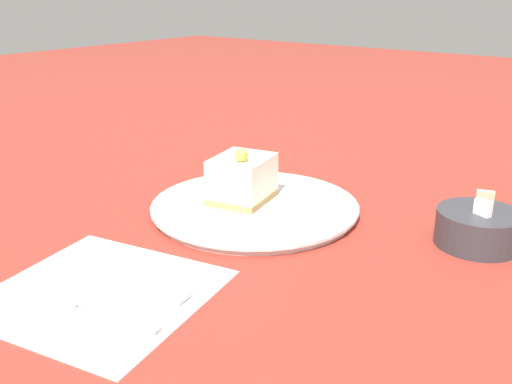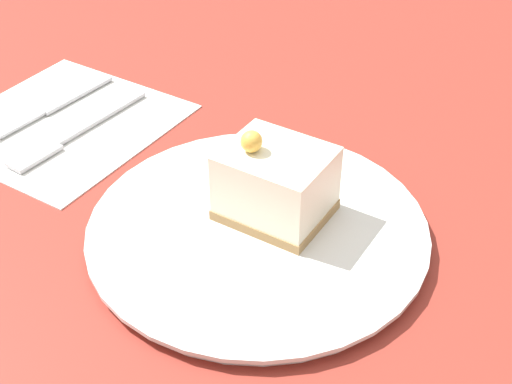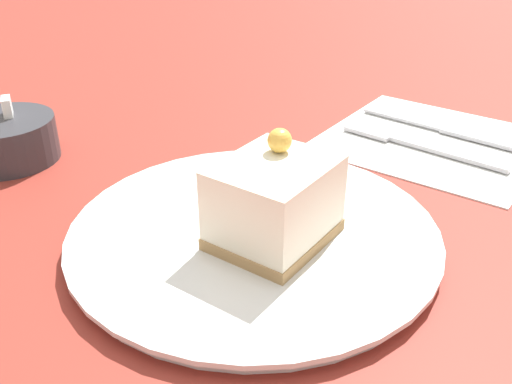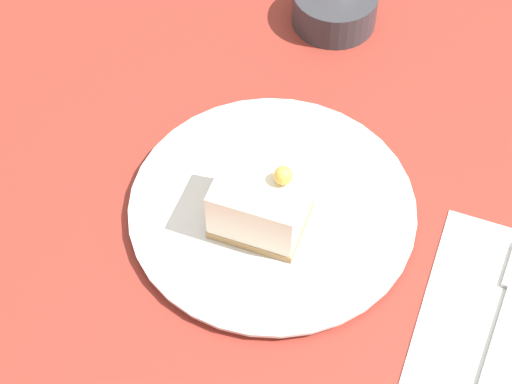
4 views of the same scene
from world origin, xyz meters
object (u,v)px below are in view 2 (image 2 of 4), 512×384
Objects in this scene: plate at (261,232)px; knife at (56,105)px; cake_slice at (273,182)px; fork at (70,135)px.

knife is (0.30, -0.00, -0.00)m from plate.
fork is (0.23, 0.04, -0.04)m from cake_slice.
cake_slice is at bearing -71.40° from plate.
plate is 1.48× the size of knife.
plate is 0.30m from knife.
plate is 0.24m from fork.
fork and knife have the same top height.
cake_slice is at bearing -177.52° from fork.
cake_slice is 0.24m from fork.
cake_slice is 0.51× the size of knife.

